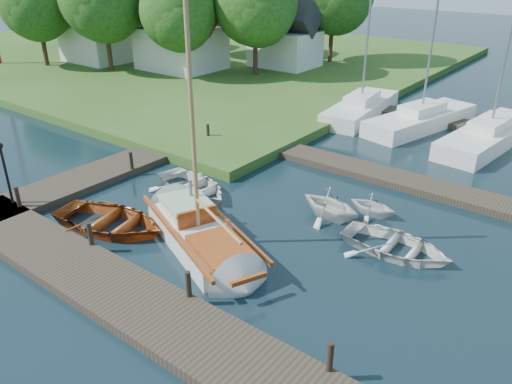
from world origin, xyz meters
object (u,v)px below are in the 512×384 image
Objects in this scene: sailboat at (203,239)px; house_a at (181,37)px; tree_0 at (37,1)px; mooring_post_4 at (131,160)px; mooring_post_1 at (90,234)px; marina_boat_2 at (489,134)px; mooring_post_3 at (330,356)px; marina_boat_0 at (361,107)px; mooring_post_0 at (18,197)px; lamp_post at (4,165)px; tree_3 at (256,1)px; marina_boat_1 at (421,118)px; dinghy at (109,218)px; mooring_post_5 at (208,132)px; tree_2 at (179,11)px; tender_b at (331,202)px; house_c at (285,40)px; mooring_post_2 at (188,284)px; tender_d at (373,203)px; house_b at (98,34)px; tender_a at (193,184)px; tender_c at (396,243)px.

sailboat is 27.23m from house_a.
mooring_post_4 is at bearing -23.60° from tree_0.
mooring_post_1 is at bearing -51.34° from mooring_post_4.
house_a is at bearing 91.85° from marina_boat_2.
mooring_post_3 is 0.08× the size of marina_boat_0.
lamp_post is (-0.50, 0.00, 1.17)m from mooring_post_0.
tree_3 is at bearing 115.51° from mooring_post_1.
mooring_post_3 is at bearing -150.97° from marina_boat_1.
mooring_post_0 is at bearing 96.50° from dinghy.
tree_3 is (-7.00, 13.05, 5.11)m from mooring_post_5.
mooring_post_1 is at bearing 165.15° from marina_boat_2.
mooring_post_5 is 0.10× the size of tree_2.
tree_0 is 1.06× the size of tree_2.
tender_b is 25.77m from house_c.
tree_2 reaches higher than mooring_post_0.
mooring_post_2 reaches higher than tender_d.
house_c is at bearing 112.17° from mooring_post_1.
house_c is at bearing 44.97° from tender_b.
mooring_post_3 is 9.89m from dinghy.
tree_0 is 0.95× the size of tree_3.
dinghy is at bearing -51.32° from tree_2.
tree_0 is at bearing 167.62° from mooring_post_5.
house_a is (-21.50, 21.00, 2.26)m from mooring_post_2.
mooring_post_0 is 10.01m from mooring_post_5.
tender_d is 34.28m from tree_0.
tree_0 reaches higher than tender_b.
house_b reaches higher than mooring_post_0.
tree_0 is at bearing -143.24° from house_c.
tender_a is (4.45, 5.32, -1.47)m from lamp_post.
marina_boat_0 is 25.02m from house_b.
marina_boat_0 is 15.64m from tree_2.
house_a is at bearing 128.99° from mooring_post_1.
marina_boat_1 is at bearing 105.44° from mooring_post_3.
mooring_post_0 is 27.84m from house_c.
mooring_post_0 is 27.50m from tree_0.
tender_a is at bearing 53.38° from mooring_post_0.
lamp_post is at bearing 113.90° from tender_c.
tree_0 is (-23.00, 5.05, 4.83)m from mooring_post_5.
sailboat is at bearing 159.37° from tender_b.
mooring_post_3 is (4.50, 0.00, 0.00)m from mooring_post_2.
lamp_post is 0.63× the size of tender_a.
mooring_post_2 is 13.12m from mooring_post_5.
dinghy is 0.76× the size of house_b.
mooring_post_4 is 0.43× the size of tender_d.
house_a reaches higher than house_c.
mooring_post_2 is at bearing 0.00° from mooring_post_1.
house_a is 8.49m from house_c.
mooring_post_1 is at bearing -161.87° from dinghy.
tender_c is 2.67m from tender_d.
marina_boat_0 is 1.08× the size of marina_boat_1.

